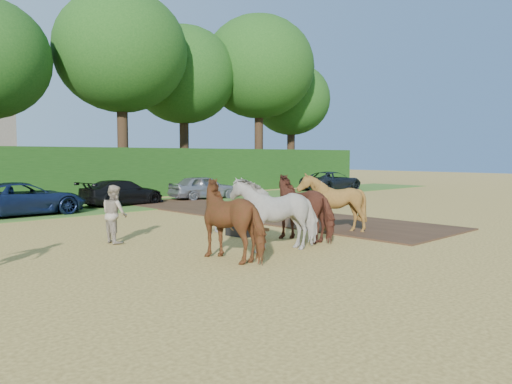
% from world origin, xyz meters
% --- Properties ---
extents(ground, '(120.00, 120.00, 0.00)m').
position_xyz_m(ground, '(0.00, 0.00, 0.00)').
color(ground, gold).
rests_on(ground, ground).
extents(earth_strip, '(4.50, 17.00, 0.05)m').
position_xyz_m(earth_strip, '(1.50, 7.00, 0.03)').
color(earth_strip, '#472D1C').
rests_on(earth_strip, ground).
extents(grass_verge, '(50.00, 5.00, 0.03)m').
position_xyz_m(grass_verge, '(0.00, 14.00, 0.01)').
color(grass_verge, '#38601E').
rests_on(grass_verge, ground).
extents(hedgerow, '(46.00, 1.60, 3.00)m').
position_xyz_m(hedgerow, '(0.00, 18.50, 1.50)').
color(hedgerow, '#14380F').
rests_on(hedgerow, ground).
extents(spectator_near, '(0.68, 0.85, 1.70)m').
position_xyz_m(spectator_near, '(-6.49, 4.78, 0.85)').
color(spectator_near, '#B6A68F').
rests_on(spectator_near, ground).
extents(plough_team, '(6.52, 5.04, 1.97)m').
position_xyz_m(plough_team, '(-2.91, 1.19, 0.98)').
color(plough_team, brown).
rests_on(plough_team, ground).
extents(parked_cars, '(36.37, 3.47, 1.45)m').
position_xyz_m(parked_cars, '(-1.32, 13.92, 0.69)').
color(parked_cars, silver).
rests_on(parked_cars, ground).
extents(treeline, '(48.70, 10.60, 14.21)m').
position_xyz_m(treeline, '(-1.69, 21.69, 8.97)').
color(treeline, '#382616').
rests_on(treeline, ground).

